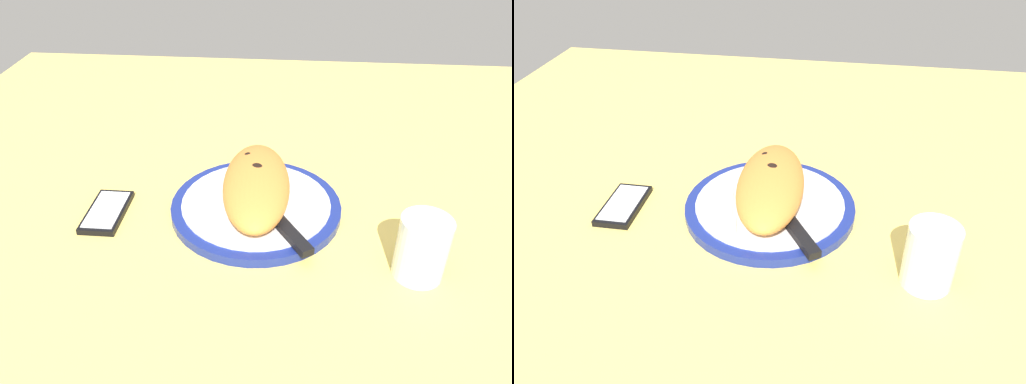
# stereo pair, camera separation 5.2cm
# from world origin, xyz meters

# --- Properties ---
(ground_plane) EXTENTS (1.50, 1.50, 0.03)m
(ground_plane) POSITION_xyz_m (0.00, 0.00, -0.01)
(ground_plane) COLOR #EACC60
(plate) EXTENTS (0.28, 0.28, 0.02)m
(plate) POSITION_xyz_m (0.00, 0.00, 0.01)
(plate) COLOR navy
(plate) RESTS_ON ground_plane
(calzone) EXTENTS (0.26, 0.13, 0.06)m
(calzone) POSITION_xyz_m (-0.01, 0.00, 0.05)
(calzone) COLOR orange
(calzone) RESTS_ON plate
(fork) EXTENTS (0.17, 0.05, 0.00)m
(fork) POSITION_xyz_m (0.03, -0.06, 0.02)
(fork) COLOR silver
(fork) RESTS_ON plate
(knife) EXTENTS (0.19, 0.13, 0.01)m
(knife) POSITION_xyz_m (0.07, 0.05, 0.02)
(knife) COLOR silver
(knife) RESTS_ON plate
(smartphone) EXTENTS (0.12, 0.06, 0.01)m
(smartphone) POSITION_xyz_m (0.03, -0.25, 0.01)
(smartphone) COLOR black
(smartphone) RESTS_ON ground_plane
(water_glass) EXTENTS (0.07, 0.07, 0.09)m
(water_glass) POSITION_xyz_m (0.13, 0.24, 0.04)
(water_glass) COLOR silver
(water_glass) RESTS_ON ground_plane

